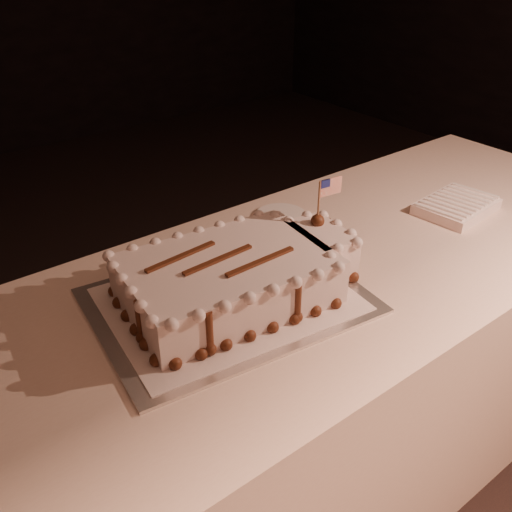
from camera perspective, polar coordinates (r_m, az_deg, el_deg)
banquet_table at (r=1.62m, az=2.89°, el=-13.40°), size 2.40×0.80×0.75m
cake_board at (r=1.30m, az=-2.79°, el=-4.48°), size 0.64×0.52×0.01m
doily at (r=1.30m, az=-2.80°, el=-4.30°), size 0.58×0.47×0.00m
sheet_cake at (r=1.28m, az=-1.63°, el=-1.91°), size 0.58×0.37×0.22m
napkin_stack at (r=1.79m, az=19.41°, el=4.72°), size 0.25×0.19×0.04m
side_plate at (r=1.66m, az=2.52°, el=4.03°), size 0.15×0.15×0.01m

